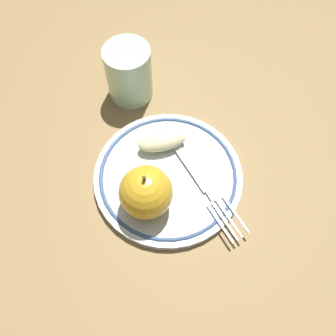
# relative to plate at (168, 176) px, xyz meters

# --- Properties ---
(ground_plane) EXTENTS (2.00, 2.00, 0.00)m
(ground_plane) POSITION_rel_plate_xyz_m (-0.01, -0.01, -0.01)
(ground_plane) COLOR olive
(plate) EXTENTS (0.23, 0.23, 0.02)m
(plate) POSITION_rel_plate_xyz_m (0.00, 0.00, 0.00)
(plate) COLOR silver
(plate) RESTS_ON ground_plane
(apple_red_whole) EXTENTS (0.08, 0.08, 0.09)m
(apple_red_whole) POSITION_rel_plate_xyz_m (0.06, 0.01, 0.05)
(apple_red_whole) COLOR gold
(apple_red_whole) RESTS_ON plate
(apple_slice_front) EXTENTS (0.08, 0.07, 0.02)m
(apple_slice_front) POSITION_rel_plate_xyz_m (-0.03, -0.04, 0.02)
(apple_slice_front) COLOR beige
(apple_slice_front) RESTS_ON plate
(fork) EXTENTS (0.08, 0.19, 0.00)m
(fork) POSITION_rel_plate_xyz_m (-0.02, 0.05, 0.01)
(fork) COLOR silver
(fork) RESTS_ON plate
(drinking_glass) EXTENTS (0.08, 0.08, 0.10)m
(drinking_glass) POSITION_rel_plate_xyz_m (-0.09, -0.16, 0.04)
(drinking_glass) COLOR #BFEBC2
(drinking_glass) RESTS_ON ground_plane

